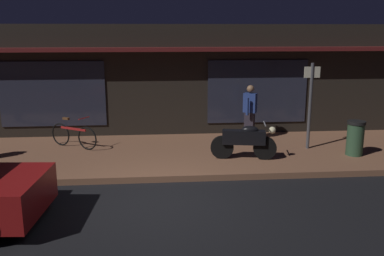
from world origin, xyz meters
name	(u,v)px	position (x,y,z in m)	size (l,w,h in m)	color
ground_plane	(160,200)	(0.00, 0.00, 0.00)	(60.00, 60.00, 0.00)	black
sidewalk_slab	(158,155)	(0.00, 3.00, 0.07)	(18.00, 4.00, 0.15)	brown
storefront_building	(157,78)	(0.00, 6.39, 1.80)	(18.00, 3.30, 3.60)	black
motorcycle	(245,140)	(2.23, 2.18, 0.65)	(1.70, 0.59, 0.97)	black
bicycle_parked	(74,135)	(-2.39, 3.66, 0.51)	(1.42, 0.93, 0.91)	black
person_bystander	(250,111)	(2.78, 4.13, 1.03)	(0.44, 0.57, 1.67)	#28232D
sign_post	(310,101)	(4.22, 3.03, 1.51)	(0.44, 0.09, 2.40)	#47474C
trash_bin	(355,138)	(5.23, 2.28, 0.62)	(0.48, 0.48, 0.93)	#2D4C33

